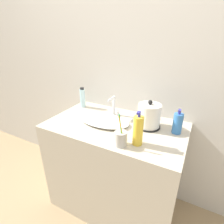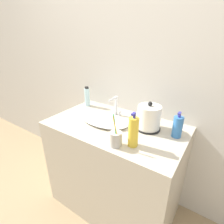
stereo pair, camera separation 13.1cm
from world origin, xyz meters
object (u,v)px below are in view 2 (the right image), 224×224
(electric_kettle, at_px, (149,118))
(shampoo_bottle, at_px, (87,97))
(faucet, at_px, (116,106))
(toothbrush_cup, at_px, (116,139))
(mouthwash_bottle, at_px, (133,132))
(lotion_bottle, at_px, (178,127))

(electric_kettle, relative_size, shampoo_bottle, 1.12)
(faucet, height_order, toothbrush_cup, toothbrush_cup)
(mouthwash_bottle, bearing_deg, lotion_bottle, 52.90)
(faucet, relative_size, shampoo_bottle, 0.88)
(faucet, distance_m, mouthwash_bottle, 0.45)
(toothbrush_cup, xyz_separation_m, shampoo_bottle, (-0.58, 0.40, 0.04))
(electric_kettle, height_order, mouthwash_bottle, mouthwash_bottle)
(electric_kettle, relative_size, lotion_bottle, 1.17)
(shampoo_bottle, height_order, mouthwash_bottle, mouthwash_bottle)
(toothbrush_cup, bearing_deg, lotion_bottle, 48.31)
(faucet, height_order, electric_kettle, electric_kettle)
(electric_kettle, bearing_deg, faucet, 169.18)
(electric_kettle, xyz_separation_m, mouthwash_bottle, (0.01, -0.25, 0.01))
(faucet, height_order, shampoo_bottle, shampoo_bottle)
(toothbrush_cup, height_order, mouthwash_bottle, mouthwash_bottle)
(shampoo_bottle, relative_size, mouthwash_bottle, 0.84)
(lotion_bottle, xyz_separation_m, mouthwash_bottle, (-0.19, -0.26, 0.02))
(electric_kettle, relative_size, toothbrush_cup, 0.97)
(electric_kettle, bearing_deg, shampoo_bottle, 171.87)
(electric_kettle, height_order, shampoo_bottle, electric_kettle)
(toothbrush_cup, xyz_separation_m, lotion_bottle, (0.28, 0.32, 0.03))
(electric_kettle, height_order, lotion_bottle, electric_kettle)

